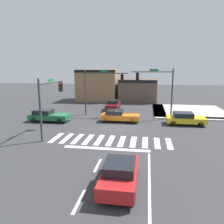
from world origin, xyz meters
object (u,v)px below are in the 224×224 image
traffic_signal_southwest (50,96)px  car_maroon (113,105)px  car_yellow (185,118)px  traffic_signal_northeast (157,84)px  car_orange (119,116)px  traffic_signal_northwest (101,84)px  car_red (120,174)px  car_green (48,115)px

traffic_signal_southwest → car_maroon: 14.12m
traffic_signal_southwest → car_yellow: size_ratio=1.29×
traffic_signal_northeast → traffic_signal_southwest: bearing=40.6°
traffic_signal_northeast → car_maroon: size_ratio=1.33×
traffic_signal_southwest → car_orange: (5.65, 5.92, -3.01)m
traffic_signal_northwest → car_red: traffic_signal_northwest is taller
car_green → car_maroon: car_maroon is taller
car_yellow → car_green: (-15.61, -0.94, 0.00)m
traffic_signal_northwest → car_yellow: 11.16m
traffic_signal_northeast → traffic_signal_southwest: traffic_signal_northeast is taller
car_yellow → car_green: size_ratio=0.90×
car_orange → traffic_signal_northeast: bearing=31.2°
traffic_signal_southwest → car_orange: traffic_signal_southwest is taller
car_orange → traffic_signal_northwest: bearing=132.0°
car_orange → car_yellow: car_yellow is taller
traffic_signal_northwest → car_green: traffic_signal_northwest is taller
car_red → car_green: car_red is taller
car_red → traffic_signal_northwest: bearing=14.9°
car_orange → car_red: bearing=-82.6°
traffic_signal_southwest → car_orange: bearing=-43.7°
traffic_signal_northeast → car_maroon: 8.50m
traffic_signal_northeast → traffic_signal_northwest: bearing=-3.9°
traffic_signal_southwest → car_yellow: bearing=-66.1°
traffic_signal_northwest → car_maroon: (0.93, 4.28, -3.39)m
traffic_signal_southwest → car_red: (7.49, -8.34, -2.95)m
traffic_signal_northwest → car_orange: bearing=-48.0°
car_red → car_maroon: size_ratio=0.92×
car_yellow → car_maroon: size_ratio=0.91×
traffic_signal_northeast → car_orange: traffic_signal_northeast is taller
traffic_signal_northwest → traffic_signal_northeast: bearing=-3.9°
traffic_signal_southwest → car_yellow: 14.52m
traffic_signal_northwest → car_green: size_ratio=1.28×
traffic_signal_northeast → car_yellow: 5.43m
traffic_signal_northwest → car_maroon: traffic_signal_northwest is taller
car_red → car_maroon: 21.92m
traffic_signal_northwest → car_maroon: bearing=77.7°
car_red → traffic_signal_northeast: bearing=-8.2°
traffic_signal_southwest → car_yellow: traffic_signal_southwest is taller
traffic_signal_southwest → traffic_signal_northwest: 9.45m
car_green → traffic_signal_southwest: bearing=-61.4°
traffic_signal_northwest → car_yellow: bearing=-17.8°
traffic_signal_northeast → traffic_signal_southwest: (-9.93, -8.52, -0.54)m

